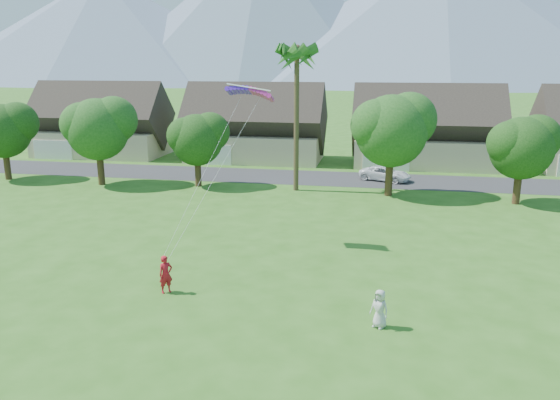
% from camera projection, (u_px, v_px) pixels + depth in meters
% --- Properties ---
extents(ground, '(500.00, 500.00, 0.00)m').
position_uv_depth(ground, '(232.00, 361.00, 20.66)').
color(ground, '#2D6019').
rests_on(ground, ground).
extents(street, '(90.00, 7.00, 0.01)m').
position_uv_depth(street, '(325.00, 178.00, 53.06)').
color(street, '#2D2D30').
rests_on(street, ground).
extents(kite_flyer, '(0.81, 0.80, 1.89)m').
position_uv_depth(kite_flyer, '(166.00, 274.00, 26.57)').
color(kite_flyer, '#B41420').
rests_on(kite_flyer, ground).
extents(watcher, '(0.99, 0.88, 1.70)m').
position_uv_depth(watcher, '(379.00, 309.00, 23.08)').
color(watcher, beige).
rests_on(watcher, ground).
extents(parked_car, '(5.28, 3.81, 1.34)m').
position_uv_depth(parked_car, '(385.00, 174.00, 51.88)').
color(parked_car, white).
rests_on(parked_car, ground).
extents(mountain_ridge, '(540.00, 240.00, 70.00)m').
position_uv_depth(mountain_ridge, '(397.00, 23.00, 259.47)').
color(mountain_ridge, slate).
rests_on(mountain_ridge, ground).
extents(houses_row, '(72.75, 8.19, 8.86)m').
position_uv_depth(houses_row, '(338.00, 132.00, 60.70)').
color(houses_row, beige).
rests_on(houses_row, ground).
extents(tree_row, '(62.27, 6.67, 8.45)m').
position_uv_depth(tree_row, '(305.00, 136.00, 46.27)').
color(tree_row, '#47301C').
rests_on(tree_row, ground).
extents(fan_palm, '(3.00, 3.00, 13.80)m').
position_uv_depth(fan_palm, '(297.00, 52.00, 45.27)').
color(fan_palm, '#4C3D26').
rests_on(fan_palm, ground).
extents(parafoil_kite, '(2.84, 1.07, 0.50)m').
position_uv_depth(parafoil_kite, '(250.00, 90.00, 32.21)').
color(parafoil_kite, '#501BD0').
rests_on(parafoil_kite, ground).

